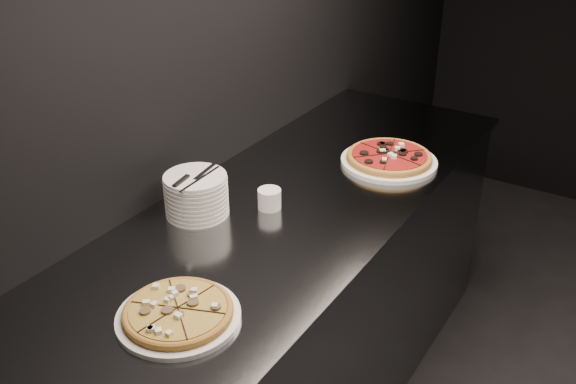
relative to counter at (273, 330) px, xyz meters
The scene contains 7 objects.
wall_left 1.01m from the counter, behind, with size 0.02×5.00×2.80m, color black.
counter is the anchor object (origin of this frame).
pizza_mushroom 0.73m from the counter, 81.17° to the right, with size 0.35×0.35×0.04m.
pizza_tomato 0.75m from the counter, 74.58° to the left, with size 0.38×0.38×0.04m.
plate_stack 0.58m from the counter, 153.15° to the right, with size 0.20×0.20×0.13m.
cutlery 0.64m from the counter, 149.02° to the right, with size 0.07×0.21×0.01m.
ramekin 0.50m from the counter, 129.37° to the left, with size 0.08×0.08×0.07m.
Camera 1 is at (-1.15, -1.45, 1.94)m, focal length 40.00 mm.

